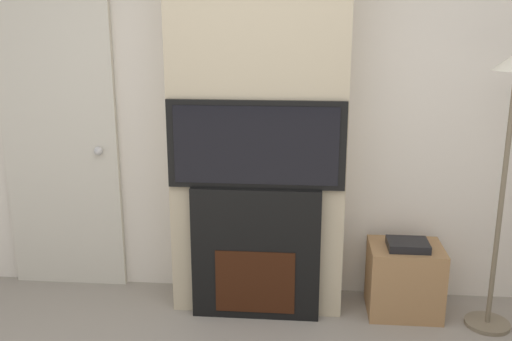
{
  "coord_description": "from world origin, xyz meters",
  "views": [
    {
      "loc": [
        0.29,
        -1.68,
        1.84
      ],
      "look_at": [
        0.0,
        1.62,
        0.96
      ],
      "focal_mm": 40.0,
      "sensor_mm": 36.0,
      "label": 1
    }
  ],
  "objects_px": {
    "television": "(256,145)",
    "media_stand": "(404,278)",
    "fireplace": "(256,253)",
    "floor_lamp": "(509,133)"
  },
  "relations": [
    {
      "from": "television",
      "to": "media_stand",
      "type": "xyz_separation_m",
      "value": [
        0.95,
        0.12,
        -0.88
      ]
    },
    {
      "from": "fireplace",
      "to": "floor_lamp",
      "type": "height_order",
      "value": "floor_lamp"
    },
    {
      "from": "television",
      "to": "media_stand",
      "type": "bearing_deg",
      "value": 6.98
    },
    {
      "from": "media_stand",
      "to": "television",
      "type": "bearing_deg",
      "value": -173.02
    },
    {
      "from": "television",
      "to": "fireplace",
      "type": "bearing_deg",
      "value": 90.0
    },
    {
      "from": "television",
      "to": "floor_lamp",
      "type": "bearing_deg",
      "value": -0.58
    },
    {
      "from": "floor_lamp",
      "to": "media_stand",
      "type": "xyz_separation_m",
      "value": [
        -0.5,
        0.13,
        -0.98
      ]
    },
    {
      "from": "fireplace",
      "to": "media_stand",
      "type": "bearing_deg",
      "value": 6.86
    },
    {
      "from": "fireplace",
      "to": "television",
      "type": "height_order",
      "value": "television"
    },
    {
      "from": "fireplace",
      "to": "floor_lamp",
      "type": "relative_size",
      "value": 0.51
    }
  ]
}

